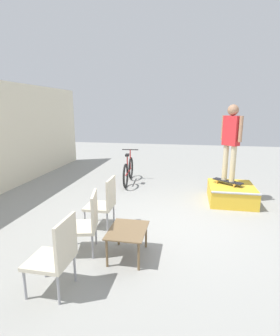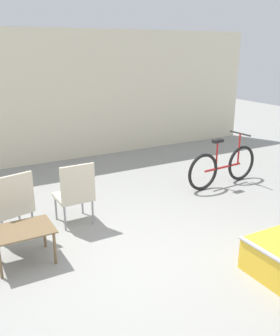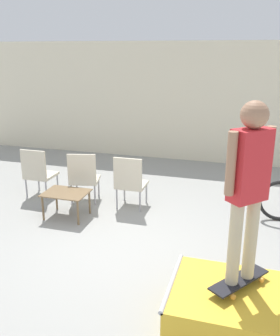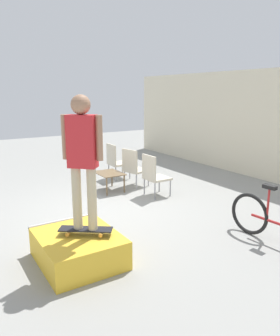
% 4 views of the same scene
% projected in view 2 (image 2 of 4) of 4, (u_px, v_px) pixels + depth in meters
% --- Properties ---
extents(ground_plane, '(24.00, 24.00, 0.00)m').
position_uv_depth(ground_plane, '(137.00, 263.00, 4.72)').
color(ground_plane, gray).
extents(house_wall_back, '(12.00, 0.06, 3.00)m').
position_uv_depth(house_wall_back, '(32.00, 99.00, 8.28)').
color(house_wall_back, beige).
rests_on(house_wall_back, ground_plane).
extents(coffee_table, '(0.75, 0.57, 0.46)m').
position_uv_depth(coffee_table, '(23.00, 233.00, 4.65)').
color(coffee_table, brown).
rests_on(coffee_table, ground_plane).
extents(patio_chair_center, '(0.63, 0.63, 0.99)m').
position_uv_depth(patio_chair_center, '(12.00, 204.00, 5.18)').
color(patio_chair_center, '#99999E').
rests_on(patio_chair_center, ground_plane).
extents(patio_chair_right, '(0.52, 0.52, 0.99)m').
position_uv_depth(patio_chair_right, '(75.00, 192.00, 5.60)').
color(patio_chair_right, '#99999E').
rests_on(patio_chair_right, ground_plane).
extents(bicycle, '(1.75, 0.52, 1.00)m').
position_uv_depth(bicycle, '(223.00, 166.00, 7.30)').
color(bicycle, black).
rests_on(bicycle, ground_plane).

